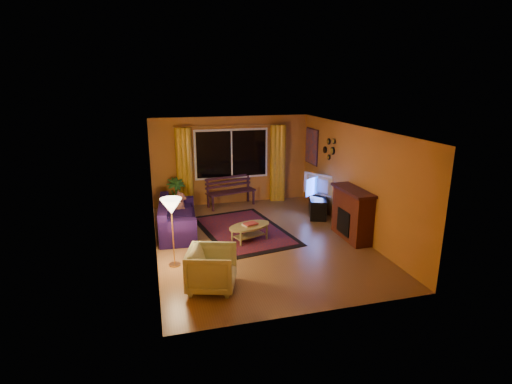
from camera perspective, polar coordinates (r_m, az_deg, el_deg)
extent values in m
cube|color=brown|center=(9.02, 0.50, -6.99)|extent=(4.50, 6.00, 0.02)
cube|color=white|center=(8.38, 0.54, 9.11)|extent=(4.50, 6.00, 0.02)
cube|color=#BD752C|center=(11.47, -3.55, 4.52)|extent=(4.50, 0.02, 2.50)
cube|color=#BD752C|center=(8.32, -14.65, -0.32)|extent=(0.02, 6.00, 2.50)
cube|color=#BD752C|center=(9.46, 13.83, 1.66)|extent=(0.02, 6.00, 2.50)
cube|color=black|center=(11.37, -3.50, 5.45)|extent=(2.00, 0.02, 1.30)
cylinder|color=#BF8C3F|center=(11.21, -3.52, 9.43)|extent=(3.20, 0.03, 0.03)
cylinder|color=gold|center=(11.18, -10.20, 3.32)|extent=(0.36, 0.36, 2.24)
cylinder|color=gold|center=(11.71, 3.09, 4.11)|extent=(0.36, 0.36, 2.24)
cube|color=black|center=(11.35, -3.58, -1.00)|extent=(1.47, 0.76, 0.42)
imported|color=#235B1E|center=(11.00, -11.35, -0.46)|extent=(0.67, 0.67, 0.93)
cube|color=#180B39|center=(9.51, -11.12, -3.56)|extent=(0.95, 1.95, 0.77)
imported|color=#BCCF91|center=(6.96, -6.33, -10.57)|extent=(0.94, 0.98, 0.81)
cylinder|color=#BF8C3F|center=(7.78, -11.79, -5.77)|extent=(0.26, 0.26, 1.34)
cube|color=maroon|center=(9.58, -1.79, -5.49)|extent=(2.25, 3.10, 0.02)
cylinder|color=#978D4C|center=(8.96, -0.93, -5.85)|extent=(1.28, 1.28, 0.36)
cube|color=black|center=(10.77, 8.75, -1.85)|extent=(0.81, 1.29, 0.51)
imported|color=black|center=(10.62, 8.87, 0.94)|extent=(0.67, 0.89, 0.57)
cube|color=maroon|center=(9.22, 13.58, -3.23)|extent=(0.40, 1.20, 1.10)
cube|color=#C54518|center=(11.52, 7.94, 6.47)|extent=(0.04, 0.76, 0.96)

